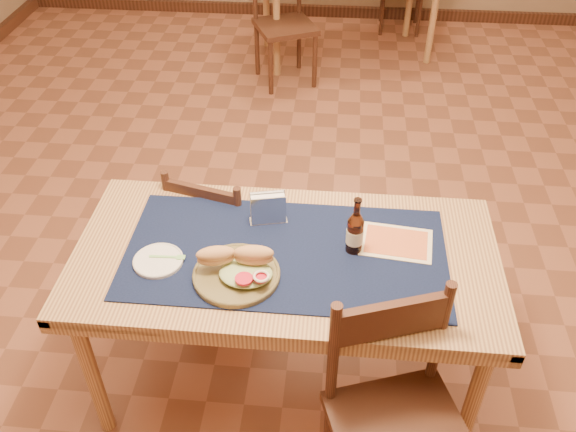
# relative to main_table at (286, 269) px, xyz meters

# --- Properties ---
(room) EXTENTS (6.04, 7.04, 2.84)m
(room) POSITION_rel_main_table_xyz_m (0.00, 0.80, 0.73)
(room) COLOR #965941
(room) RESTS_ON ground
(main_table) EXTENTS (1.60, 0.80, 0.75)m
(main_table) POSITION_rel_main_table_xyz_m (0.00, 0.00, 0.00)
(main_table) COLOR tan
(main_table) RESTS_ON ground
(placemat) EXTENTS (1.20, 0.60, 0.01)m
(placemat) POSITION_rel_main_table_xyz_m (0.00, 0.00, 0.09)
(placemat) COLOR #10193C
(placemat) RESTS_ON main_table
(baseboard) EXTENTS (6.00, 7.00, 0.10)m
(baseboard) POSITION_rel_main_table_xyz_m (0.00, 0.80, -0.62)
(baseboard) COLOR #462619
(baseboard) RESTS_ON ground
(chair_main_far) EXTENTS (0.47, 0.47, 0.84)m
(chair_main_far) POSITION_rel_main_table_xyz_m (-0.35, 0.44, -0.23)
(chair_main_far) COLOR #462619
(chair_main_far) RESTS_ON ground
(chair_main_near) EXTENTS (0.55, 0.55, 0.94)m
(chair_main_near) POSITION_rel_main_table_xyz_m (0.42, -0.50, -0.18)
(chair_main_near) COLOR #462619
(chair_main_near) RESTS_ON ground
(chair_back_near) EXTENTS (0.56, 0.56, 0.91)m
(chair_back_near) POSITION_rel_main_table_xyz_m (-0.29, 2.91, -0.19)
(chair_back_near) COLOR #462619
(chair_back_near) RESTS_ON ground
(sandwich_plate) EXTENTS (0.31, 0.31, 0.12)m
(sandwich_plate) POSITION_rel_main_table_xyz_m (-0.16, -0.14, 0.12)
(sandwich_plate) COLOR brown
(sandwich_plate) RESTS_ON placemat
(side_plate) EXTENTS (0.18, 0.18, 0.02)m
(side_plate) POSITION_rel_main_table_xyz_m (-0.46, -0.09, 0.10)
(side_plate) COLOR white
(side_plate) RESTS_ON placemat
(fork) EXTENTS (0.13, 0.02, 0.00)m
(fork) POSITION_rel_main_table_xyz_m (-0.42, -0.08, 0.10)
(fork) COLOR #85D474
(fork) RESTS_ON side_plate
(beer_bottle) EXTENTS (0.06, 0.06, 0.24)m
(beer_bottle) POSITION_rel_main_table_xyz_m (0.25, 0.04, 0.18)
(beer_bottle) COLOR #3F1A0B
(beer_bottle) RESTS_ON placemat
(napkin_holder) EXTENTS (0.16, 0.08, 0.13)m
(napkin_holder) POSITION_rel_main_table_xyz_m (-0.09, 0.18, 0.15)
(napkin_holder) COLOR silver
(napkin_holder) RESTS_ON placemat
(menu_card) EXTENTS (0.29, 0.23, 0.01)m
(menu_card) POSITION_rel_main_table_xyz_m (0.42, 0.09, 0.09)
(menu_card) COLOR beige
(menu_card) RESTS_ON placemat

